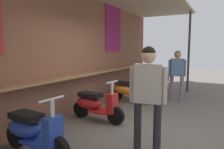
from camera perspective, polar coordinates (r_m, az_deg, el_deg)
ground_plane at (r=4.66m, az=7.15°, el=-14.13°), size 30.55×30.55×0.00m
market_stall_facade at (r=5.29m, az=-11.61°, el=8.39°), size 10.91×2.56×3.22m
scooter_blue at (r=3.66m, az=-21.07°, el=-13.98°), size 0.48×1.40×0.97m
scooter_red at (r=4.97m, az=-4.79°, el=-8.04°), size 0.48×1.40×0.97m
scooter_orange at (r=6.67m, az=4.53°, el=-4.23°), size 0.46×1.40×0.97m
scooter_maroon at (r=8.44m, az=9.81°, el=-2.00°), size 0.46×1.40×0.97m
shopper_with_handbag at (r=7.13m, az=17.22°, el=1.07°), size 0.43×0.64×1.63m
shopper_passing at (r=3.27m, az=9.77°, el=-3.81°), size 0.28×0.57×1.71m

